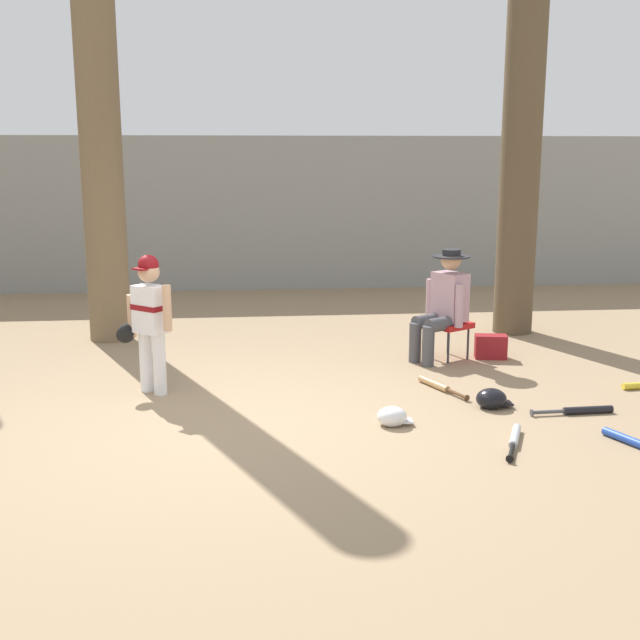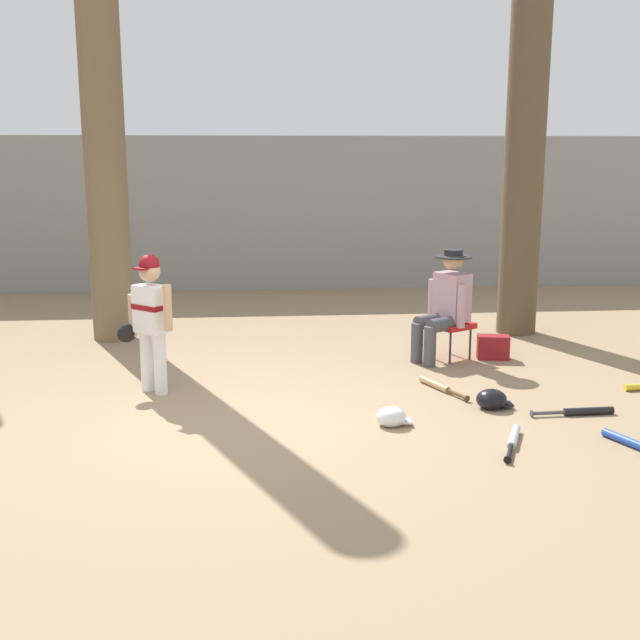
# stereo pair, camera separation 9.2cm
# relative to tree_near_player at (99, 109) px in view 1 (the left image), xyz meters

# --- Properties ---
(ground_plane) EXTENTS (60.00, 60.00, 0.00)m
(ground_plane) POSITION_rel_tree_near_player_xyz_m (1.52, -3.32, -2.70)
(ground_plane) COLOR #937A5B
(concrete_back_wall) EXTENTS (18.00, 0.36, 2.47)m
(concrete_back_wall) POSITION_rel_tree_near_player_xyz_m (1.52, 3.52, -1.47)
(concrete_back_wall) COLOR gray
(concrete_back_wall) RESTS_ON ground
(tree_near_player) EXTENTS (0.75, 0.75, 6.18)m
(tree_near_player) POSITION_rel_tree_near_player_xyz_m (0.00, 0.00, 0.00)
(tree_near_player) COLOR brown
(tree_near_player) RESTS_ON ground
(tree_behind_spectator) EXTENTS (0.63, 0.63, 5.88)m
(tree_behind_spectator) POSITION_rel_tree_near_player_xyz_m (4.97, -0.09, -0.06)
(tree_behind_spectator) COLOR brown
(tree_behind_spectator) RESTS_ON ground
(young_ballplayer) EXTENTS (0.58, 0.42, 1.31)m
(young_ballplayer) POSITION_rel_tree_near_player_xyz_m (0.73, -2.28, -1.96)
(young_ballplayer) COLOR white
(young_ballplayer) RESTS_ON ground
(folding_stool) EXTENTS (0.55, 0.55, 0.41)m
(folding_stool) POSITION_rel_tree_near_player_xyz_m (3.82, -1.31, -2.34)
(folding_stool) COLOR red
(folding_stool) RESTS_ON ground
(seated_spectator) EXTENTS (0.66, 0.57, 1.20)m
(seated_spectator) POSITION_rel_tree_near_player_xyz_m (3.74, -1.36, -2.06)
(seated_spectator) COLOR #47474C
(seated_spectator) RESTS_ON ground
(handbag_beside_stool) EXTENTS (0.37, 0.24, 0.26)m
(handbag_beside_stool) POSITION_rel_tree_near_player_xyz_m (4.29, -1.35, -2.57)
(handbag_beside_stool) COLOR maroon
(handbag_beside_stool) RESTS_ON ground
(bat_blue_youth) EXTENTS (0.35, 0.73, 0.07)m
(bat_blue_youth) POSITION_rel_tree_near_player_xyz_m (4.57, -4.06, -2.67)
(bat_blue_youth) COLOR #2347AD
(bat_blue_youth) RESTS_ON ground
(bat_wood_tan) EXTENTS (0.33, 0.70, 0.07)m
(bat_wood_tan) POSITION_rel_tree_near_player_xyz_m (3.43, -2.43, -2.67)
(bat_wood_tan) COLOR tan
(bat_wood_tan) RESTS_ON ground
(bat_aluminum_silver) EXTENTS (0.34, 0.68, 0.07)m
(bat_aluminum_silver) POSITION_rel_tree_near_player_xyz_m (3.68, -3.90, -2.67)
(bat_aluminum_silver) COLOR #B7BCC6
(bat_aluminum_silver) RESTS_ON ground
(bat_black_composite) EXTENTS (0.74, 0.09, 0.07)m
(bat_black_composite) POSITION_rel_tree_near_player_xyz_m (4.49, -3.28, -2.67)
(bat_black_composite) COLOR black
(bat_black_composite) RESTS_ON ground
(batting_helmet_white) EXTENTS (0.30, 0.23, 0.17)m
(batting_helmet_white) POSITION_rel_tree_near_player_xyz_m (2.81, -3.40, -2.63)
(batting_helmet_white) COLOR silver
(batting_helmet_white) RESTS_ON ground
(batting_helmet_black) EXTENTS (0.32, 0.25, 0.19)m
(batting_helmet_black) POSITION_rel_tree_near_player_xyz_m (3.77, -3.03, -2.62)
(batting_helmet_black) COLOR black
(batting_helmet_black) RESTS_ON ground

